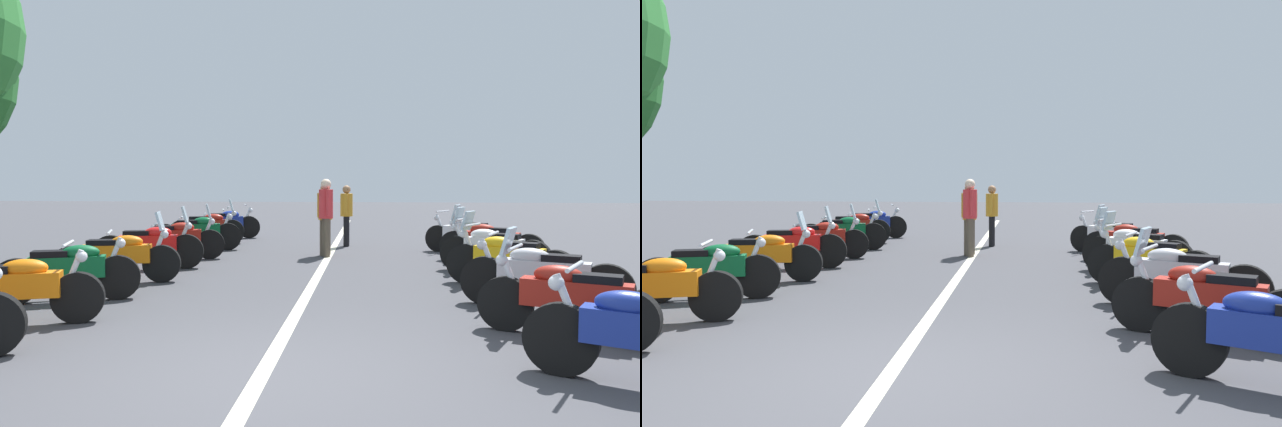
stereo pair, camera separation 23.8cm
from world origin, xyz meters
TOP-DOWN VIEW (x-y plane):
  - ground_plane at (0.00, 0.00)m, footprint 80.00×80.00m
  - lane_centre_stripe at (6.74, 0.00)m, footprint 26.57×0.16m
  - motorcycle_left_row_1 at (1.60, 3.29)m, footprint 0.91×2.09m
  - motorcycle_left_row_2 at (3.00, 3.32)m, footprint 0.91×1.92m
  - motorcycle_left_row_3 at (4.54, 3.28)m, footprint 0.73×2.11m
  - motorcycle_left_row_4 at (6.06, 3.31)m, footprint 0.75×2.08m
  - motorcycle_left_row_5 at (7.44, 3.28)m, footprint 0.80×2.15m
  - motorcycle_left_row_6 at (9.05, 3.27)m, footprint 0.83×2.12m
  - motorcycle_left_row_7 at (10.54, 3.43)m, footprint 0.70×2.00m
  - motorcycle_left_row_8 at (12.00, 3.33)m, footprint 0.87×2.04m
  - motorcycle_right_row_1 at (1.61, -3.17)m, footprint 1.09×1.98m
  - motorcycle_right_row_2 at (3.06, -3.25)m, footprint 1.06×2.09m
  - motorcycle_right_row_3 at (4.66, -3.15)m, footprint 1.21×1.87m
  - motorcycle_right_row_4 at (6.09, -3.20)m, footprint 1.12×1.88m
  - motorcycle_right_row_5 at (7.54, -3.42)m, footprint 1.05×2.04m
  - motorcycle_right_row_6 at (9.00, -3.18)m, footprint 1.29×1.84m
  - bystander_0 at (10.34, -0.32)m, footprint 0.53×0.32m
  - bystander_1 at (8.23, 0.06)m, footprint 0.51×0.32m
  - bystander_2 at (8.51, 0.09)m, footprint 0.46×0.34m

SIDE VIEW (x-z plane):
  - ground_plane at x=0.00m, z-range 0.00..0.00m
  - lane_centre_stripe at x=6.74m, z-range 0.00..0.01m
  - motorcycle_left_row_1 at x=1.60m, z-range -0.04..0.95m
  - motorcycle_left_row_2 at x=3.00m, z-range -0.04..0.96m
  - motorcycle_right_row_6 at x=9.00m, z-range -0.04..0.96m
  - motorcycle_left_row_8 at x=12.00m, z-range -0.04..0.97m
  - motorcycle_right_row_1 at x=1.61m, z-range -0.14..1.07m
  - motorcycle_left_row_3 at x=4.54m, z-range -0.14..1.07m
  - motorcycle_left_row_6 at x=9.05m, z-range -0.04..0.97m
  - motorcycle_right_row_2 at x=3.06m, z-range -0.04..0.98m
  - motorcycle_right_row_5 at x=7.54m, z-range -0.14..1.07m
  - motorcycle_left_row_5 at x=7.44m, z-range -0.14..1.08m
  - motorcycle_left_row_7 at x=10.54m, z-range -0.14..1.08m
  - motorcycle_right_row_3 at x=4.66m, z-range -0.14..1.09m
  - motorcycle_right_row_4 at x=6.09m, z-range -0.14..1.09m
  - motorcycle_left_row_4 at x=6.06m, z-range -0.14..1.09m
  - bystander_0 at x=10.34m, z-range 0.13..1.72m
  - bystander_2 at x=8.51m, z-range 0.14..1.80m
  - bystander_1 at x=8.23m, z-range 0.16..1.91m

